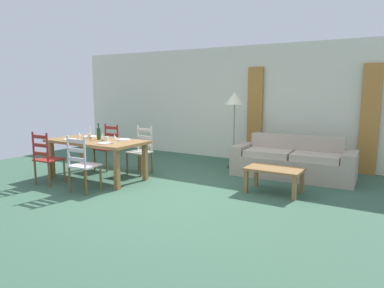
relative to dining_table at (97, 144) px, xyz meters
The scene contains 27 objects.
ground_plane 1.60m from the dining_table, ahead, with size 9.60×9.60×0.02m, color #375B46.
wall_far 3.58m from the dining_table, 65.71° to the left, with size 9.60×0.16×2.70m, color beige.
curtain_panel_left 3.66m from the dining_table, 57.33° to the left, with size 0.35×0.08×2.20m, color #AF7534.
curtain_panel_right 5.35m from the dining_table, 35.04° to the left, with size 0.35×0.08×2.20m, color #AF7534.
dining_table is the anchor object (origin of this frame).
dining_chair_near_left 0.92m from the dining_table, 121.48° to the right, with size 0.44×0.42×0.96m.
dining_chair_near_right 0.94m from the dining_table, 58.96° to the right, with size 0.45×0.43×0.96m.
dining_chair_far_left 0.86m from the dining_table, 120.90° to the left, with size 0.43×0.41×0.96m.
dining_chair_far_right 0.90m from the dining_table, 60.10° to the left, with size 0.44×0.42×0.96m.
dinner_plate_near_left 0.52m from the dining_table, 150.95° to the right, with size 0.24×0.24×0.02m, color white.
fork_near_left 0.66m from the dining_table, 157.38° to the right, with size 0.02×0.17×0.01m, color silver.
dinner_plate_near_right 0.52m from the dining_table, 29.05° to the right, with size 0.24×0.24×0.02m, color white.
fork_near_right 0.40m from the dining_table, 39.81° to the right, with size 0.02×0.17×0.01m, color silver.
dinner_plate_far_left 0.52m from the dining_table, 150.95° to the left, with size 0.24×0.24×0.02m, color white.
fork_far_left 0.66m from the dining_table, 157.38° to the left, with size 0.02×0.17×0.01m, color silver.
dinner_plate_far_right 0.52m from the dining_table, 29.05° to the left, with size 0.24×0.24×0.02m, color white.
fork_far_right 0.40m from the dining_table, 39.81° to the left, with size 0.02×0.17×0.01m, color silver.
wine_bottle 0.21m from the dining_table, 91.10° to the left, with size 0.07×0.07×0.32m.
wine_glass_near_left 0.39m from the dining_table, 152.68° to the right, with size 0.06×0.06×0.16m.
wine_glass_near_right 0.63m from the dining_table, 12.16° to the right, with size 0.06×0.06×0.16m.
coffee_cup_primary 0.31m from the dining_table, ahead, with size 0.07×0.07×0.09m, color beige.
coffee_cup_secondary 0.35m from the dining_table, 161.93° to the left, with size 0.07×0.07×0.09m, color beige.
candle_tall 0.24m from the dining_table, behind, with size 0.05×0.05×0.25m.
candle_short 0.24m from the dining_table, 11.31° to the right, with size 0.05×0.05×0.14m.
couch 3.79m from the dining_table, 33.16° to the left, with size 2.31×0.90×0.80m.
coffee_table 3.31m from the dining_table, 14.91° to the left, with size 0.90×0.56×0.42m.
standing_lamp 2.98m from the dining_table, 51.14° to the left, with size 0.40×0.40×1.64m.
Camera 1 is at (3.55, -4.62, 1.71)m, focal length 33.14 mm.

